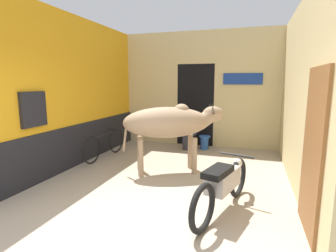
{
  "coord_description": "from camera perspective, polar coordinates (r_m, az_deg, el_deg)",
  "views": [
    {
      "loc": [
        1.51,
        -2.64,
        1.9
      ],
      "look_at": [
        -0.06,
        2.29,
        1.04
      ],
      "focal_mm": 28.0,
      "sensor_mm": 36.0,
      "label": 1
    }
  ],
  "objects": [
    {
      "name": "wall_back_with_doorway",
      "position": [
        8.16,
        6.79,
        6.58
      ],
      "size": [
        4.57,
        0.93,
        3.37
      ],
      "color": "#D1BC84",
      "rests_on": "ground_plane"
    },
    {
      "name": "plastic_stool",
      "position": [
        7.59,
        7.95,
        -3.48
      ],
      "size": [
        0.32,
        0.32,
        0.39
      ],
      "color": "#2856B2",
      "rests_on": "ground_plane"
    },
    {
      "name": "shopkeeper_seated",
      "position": [
        7.48,
        4.6,
        -0.58
      ],
      "size": [
        0.4,
        0.33,
        1.15
      ],
      "color": "#282833",
      "rests_on": "ground_plane"
    },
    {
      "name": "wall_left_shopfront",
      "position": [
        6.47,
        -19.31,
        6.58
      ],
      "size": [
        0.25,
        5.09,
        3.37
      ],
      "color": "orange",
      "rests_on": "ground_plane"
    },
    {
      "name": "cow",
      "position": [
        5.47,
        0.55,
        0.68
      ],
      "size": [
        2.12,
        1.41,
        1.47
      ],
      "color": "tan",
      "rests_on": "ground_plane"
    },
    {
      "name": "wall_right_with_door",
      "position": [
        5.21,
        27.37,
        5.85
      ],
      "size": [
        0.22,
        5.09,
        3.37
      ],
      "color": "#D1BC84",
      "rests_on": "ground_plane"
    },
    {
      "name": "bicycle",
      "position": [
        6.85,
        -13.58,
        -3.96
      ],
      "size": [
        0.44,
        1.72,
        0.67
      ],
      "color": "black",
      "rests_on": "ground_plane"
    },
    {
      "name": "motorcycle_near",
      "position": [
        4.0,
        11.85,
        -12.21
      ],
      "size": [
        0.74,
        1.89,
        0.77
      ],
      "color": "black",
      "rests_on": "ground_plane"
    },
    {
      "name": "ground_plane",
      "position": [
        3.59,
        -11.13,
        -22.71
      ],
      "size": [
        30.0,
        30.0,
        0.0
      ],
      "primitive_type": "plane",
      "color": "tan"
    }
  ]
}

